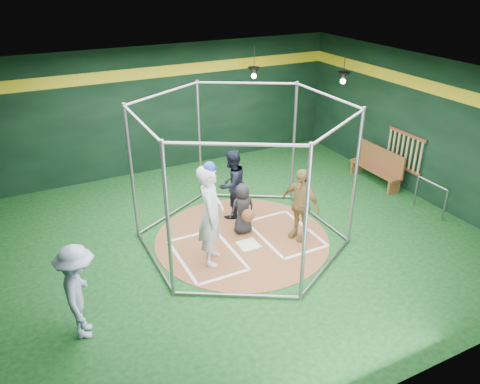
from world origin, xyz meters
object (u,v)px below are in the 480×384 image
umpire (232,184)px  visitor_leopard (300,204)px  batter_figure (211,214)px  dugout_bench (378,165)px

umpire → visitor_leopard: bearing=96.8°
batter_figure → dugout_bench: 5.76m
batter_figure → visitor_leopard: batter_figure is taller
umpire → dugout_bench: umpire is taller
batter_figure → umpire: bearing=51.8°
batter_figure → visitor_leopard: bearing=-0.9°
batter_figure → visitor_leopard: 2.07m
visitor_leopard → batter_figure: bearing=-110.8°
dugout_bench → batter_figure: bearing=-165.6°
batter_figure → dugout_bench: (5.55, 1.42, -0.58)m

